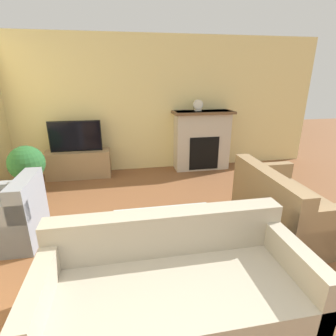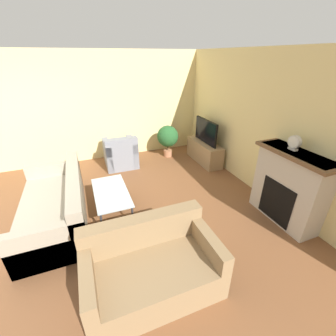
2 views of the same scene
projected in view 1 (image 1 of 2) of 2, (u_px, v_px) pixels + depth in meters
wall_back at (134, 106)px, 5.34m from camera, size 7.86×0.06×2.70m
fireplace at (202, 139)px, 5.60m from camera, size 1.27×0.47×1.24m
tv_stand at (79, 164)px, 5.22m from camera, size 1.23×0.41×0.54m
tv at (75, 136)px, 5.03m from camera, size 0.97×0.06×0.59m
couch_sectional at (174, 288)px, 2.16m from camera, size 2.11×0.97×0.82m
couch_loveseat at (285, 207)px, 3.48m from camera, size 0.91×1.54×0.82m
armchair_by_window at (7, 219)px, 3.17m from camera, size 0.83×0.78×0.82m
coffee_table at (165, 221)px, 2.97m from camera, size 1.15×0.57×0.43m
potted_plant at (27, 165)px, 4.29m from camera, size 0.58×0.58×0.87m
mantel_clock at (198, 105)px, 5.34m from camera, size 0.20×0.07×0.23m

